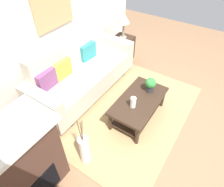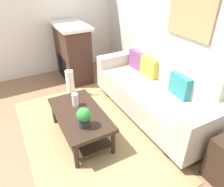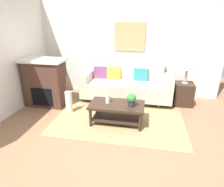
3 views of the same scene
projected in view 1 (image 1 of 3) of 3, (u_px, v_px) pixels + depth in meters
ground_plane at (159, 126)px, 3.36m from camera, size 8.86×8.86×0.00m
wall_back at (52, 20)px, 3.33m from camera, size 4.86×0.10×2.70m
area_rug at (133, 114)px, 3.56m from camera, size 2.72×1.69×0.01m
couch at (82, 73)px, 3.75m from camera, size 2.28×0.84×1.08m
throw_pillow_plum at (47, 80)px, 3.20m from camera, size 0.36×0.13×0.32m
throw_pillow_mustard at (62, 69)px, 3.41m from camera, size 0.36×0.12×0.32m
throw_pillow_teal at (88, 51)px, 3.85m from camera, size 0.37×0.15×0.32m
coffee_table at (139, 104)px, 3.30m from camera, size 1.10×0.60×0.43m
tabletop_vase at (133, 102)px, 3.04m from camera, size 0.09×0.09×0.18m
potted_plant_tabletop at (150, 84)px, 3.28m from camera, size 0.18×0.18×0.26m
side_table at (123, 48)px, 4.72m from camera, size 0.44×0.44×0.56m
table_lamp at (124, 19)px, 4.23m from camera, size 0.28×0.28×0.57m
fireplace at (19, 167)px, 2.21m from camera, size 1.02×0.58×1.16m
floor_vase at (84, 150)px, 2.73m from camera, size 0.15×0.15×0.52m
floor_vase_branch_a at (82, 130)px, 2.44m from camera, size 0.03×0.04×0.36m
floor_vase_branch_b at (80, 131)px, 2.43m from camera, size 0.01×0.05×0.36m
floor_vase_branch_c at (82, 132)px, 2.42m from camera, size 0.03×0.03×0.36m
framed_painting at (53, 5)px, 3.15m from camera, size 0.81×0.03×0.72m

